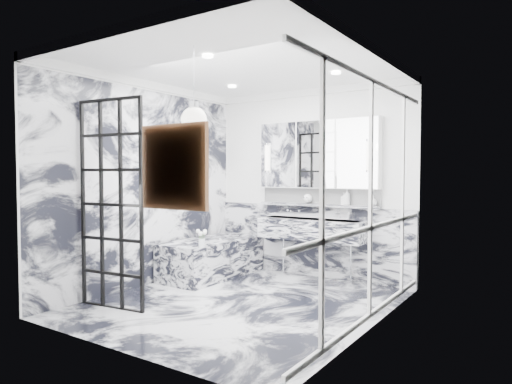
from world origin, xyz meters
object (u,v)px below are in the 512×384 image
Objects in this scene: crittall_door at (111,205)px; mirror_cabinet at (317,154)px; bathtub at (212,258)px; trough_sink at (312,229)px.

crittall_door is 3.06m from mirror_cabinet.
bathtub is (-0.07, 1.89, -0.91)m from crittall_door.
trough_sink is 1.10m from mirror_cabinet.
mirror_cabinet is at bearing 57.98° from crittall_door.
bathtub is (-1.33, -0.66, -0.45)m from trough_sink.
crittall_door is at bearing -116.18° from trough_sink.
crittall_door is 1.44× the size of bathtub.
mirror_cabinet is at bearing 90.00° from trough_sink.
mirror_cabinet reaches higher than bathtub.
crittall_door reaches higher than mirror_cabinet.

